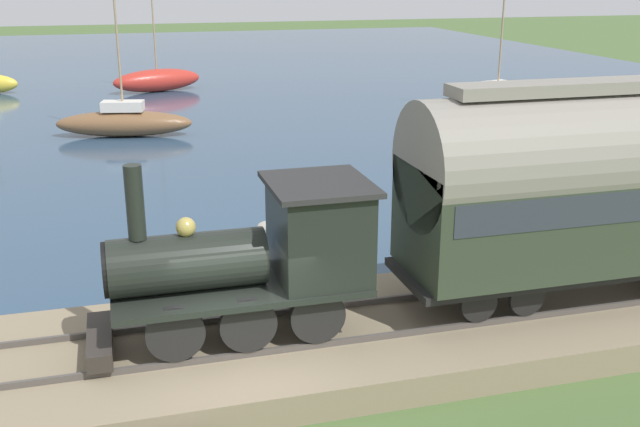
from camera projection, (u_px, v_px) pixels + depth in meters
The scene contains 11 objects.
ground_plane at pixel (252, 397), 13.40m from camera, with size 200.00×200.00×0.00m, color #476033.
harbor_water at pixel (139, 77), 53.49m from camera, with size 80.00×80.00×0.01m.
rail_embankment at pixel (240, 352), 14.39m from camera, with size 4.57×56.00×0.71m.
steam_locomotive at pixel (262, 251), 13.89m from camera, with size 2.15×5.29×3.41m.
passenger_coach at pixel (597, 181), 15.43m from camera, with size 2.58×8.43×4.52m.
sailboat_brown at pixel (124, 122), 34.19m from camera, with size 2.76×6.34×8.63m.
sailboat_red at pixel (157, 80), 46.86m from camera, with size 3.28×5.89×8.31m.
sailboat_green at pixel (497, 100), 39.94m from camera, with size 3.08×5.22×7.75m.
rowboat_off_pier at pixel (234, 265), 18.74m from camera, with size 1.75×2.13×0.48m.
rowboat_far_out at pixel (533, 190), 25.10m from camera, with size 1.56×2.28×0.50m.
rowboat_mid_harbor at pixel (287, 229), 21.40m from camera, with size 1.95×2.08×0.43m.
Camera 1 is at (-11.61, 1.95, 7.29)m, focal length 42.00 mm.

